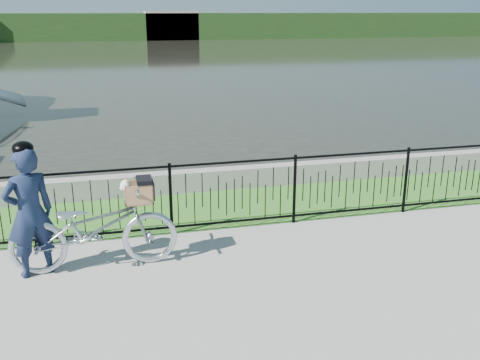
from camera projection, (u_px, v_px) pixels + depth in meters
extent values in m
plane|color=gray|center=(262.00, 274.00, 7.09)|extent=(120.00, 120.00, 0.00)
cube|color=#356C21|center=(221.00, 207.00, 9.49)|extent=(60.00, 2.00, 0.01)
plane|color=black|center=(131.00, 60.00, 37.60)|extent=(120.00, 120.00, 0.00)
cube|color=gray|center=(211.00, 180.00, 10.35)|extent=(60.00, 0.30, 0.40)
cube|color=#224119|center=(118.00, 27.00, 62.10)|extent=(120.00, 6.00, 3.00)
cube|color=#A39883|center=(171.00, 26.00, 62.07)|extent=(6.00, 3.00, 3.20)
imported|color=silver|center=(94.00, 228.00, 7.08)|extent=(2.19, 0.76, 1.15)
cube|color=black|center=(139.00, 202.00, 7.13)|extent=(0.38, 0.18, 0.02)
cube|color=#9F724A|center=(139.00, 202.00, 7.13)|extent=(0.36, 0.30, 0.01)
cube|color=#9F724A|center=(138.00, 189.00, 7.22)|extent=(0.36, 0.01, 0.28)
cube|color=#9F724A|center=(139.00, 196.00, 6.96)|extent=(0.36, 0.01, 0.28)
cube|color=#9F724A|center=(152.00, 192.00, 7.13)|extent=(0.02, 0.30, 0.28)
cube|color=#9F724A|center=(125.00, 194.00, 7.05)|extent=(0.02, 0.30, 0.28)
cube|color=black|center=(144.00, 180.00, 7.06)|extent=(0.20, 0.31, 0.06)
cube|color=black|center=(153.00, 189.00, 7.12)|extent=(0.02, 0.31, 0.22)
ellipsoid|color=silver|center=(137.00, 193.00, 7.09)|extent=(0.31, 0.22, 0.20)
sphere|color=silver|center=(126.00, 186.00, 7.00)|extent=(0.15, 0.15, 0.15)
sphere|color=silver|center=(122.00, 188.00, 6.98)|extent=(0.07, 0.07, 0.07)
sphere|color=black|center=(120.00, 189.00, 6.96)|extent=(0.02, 0.02, 0.02)
cone|color=#A27F43|center=(125.00, 180.00, 7.03)|extent=(0.06, 0.08, 0.08)
cone|color=#A27F43|center=(127.00, 182.00, 6.95)|extent=(0.06, 0.08, 0.08)
imported|color=#141E39|center=(29.00, 213.00, 6.83)|extent=(0.74, 0.63, 1.72)
ellipsoid|color=black|center=(21.00, 149.00, 6.58)|extent=(0.26, 0.29, 0.18)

